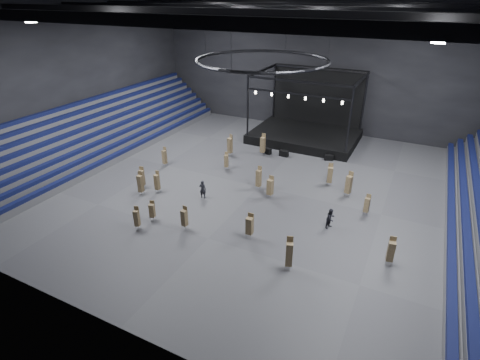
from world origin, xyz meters
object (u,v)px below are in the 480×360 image
at_px(chair_stack_7, 157,182).
at_px(stage, 307,129).
at_px(chair_stack_0, 152,210).
at_px(chair_stack_13, 330,174).
at_px(chair_stack_1, 230,145).
at_px(chair_stack_17, 164,157).
at_px(chair_stack_11, 349,184).
at_px(chair_stack_16, 137,218).
at_px(chair_stack_6, 289,253).
at_px(flight_case_right, 329,157).
at_px(chair_stack_12, 184,217).
at_px(crew_member, 331,218).
at_px(flight_case_mid, 284,153).
at_px(man_center, 203,189).
at_px(chair_stack_5, 391,251).
at_px(chair_stack_15, 250,225).
at_px(chair_stack_10, 367,204).
at_px(chair_stack_8, 270,187).
at_px(flight_case_left, 267,151).
at_px(chair_stack_14, 140,183).
at_px(chair_stack_3, 142,178).
at_px(chair_stack_4, 226,161).
at_px(chair_stack_2, 263,144).
at_px(chair_stack_9, 259,178).

bearing_deg(chair_stack_7, stage, 70.51).
bearing_deg(chair_stack_0, chair_stack_13, 30.52).
bearing_deg(stage, chair_stack_7, -111.71).
xyz_separation_m(chair_stack_1, chair_stack_17, (-5.39, -6.27, -0.19)).
relative_size(chair_stack_11, chair_stack_16, 1.24).
bearing_deg(chair_stack_6, flight_case_right, 75.97).
bearing_deg(chair_stack_12, crew_member, 30.71).
distance_m(flight_case_mid, man_center, 14.10).
height_order(chair_stack_5, chair_stack_11, chair_stack_11).
xyz_separation_m(chair_stack_15, chair_stack_17, (-15.14, 8.57, -0.01)).
bearing_deg(man_center, chair_stack_0, 58.99).
bearing_deg(chair_stack_17, chair_stack_10, 2.75).
distance_m(chair_stack_5, chair_stack_11, 10.58).
bearing_deg(chair_stack_6, chair_stack_11, 62.69).
xyz_separation_m(chair_stack_8, chair_stack_15, (1.09, -7.06, -0.04)).
height_order(chair_stack_16, crew_member, chair_stack_16).
bearing_deg(flight_case_mid, crew_member, -54.89).
relative_size(stage, flight_case_right, 13.56).
xyz_separation_m(flight_case_left, chair_stack_14, (-7.20, -15.75, 0.96)).
bearing_deg(chair_stack_3, chair_stack_14, -68.53).
height_order(flight_case_left, chair_stack_10, chair_stack_10).
bearing_deg(chair_stack_5, chair_stack_7, 166.82).
height_order(chair_stack_4, chair_stack_14, chair_stack_14).
relative_size(flight_case_left, chair_stack_7, 0.46).
xyz_separation_m(flight_case_mid, crew_member, (9.27, -13.19, 0.56)).
bearing_deg(chair_stack_2, chair_stack_13, -21.52).
relative_size(chair_stack_6, crew_member, 1.52).
bearing_deg(chair_stack_4, man_center, -96.34).
bearing_deg(flight_case_mid, chair_stack_16, -105.18).
bearing_deg(crew_member, flight_case_right, 38.51).
relative_size(chair_stack_0, chair_stack_16, 0.88).
relative_size(chair_stack_3, chair_stack_7, 1.03).
height_order(chair_stack_6, chair_stack_9, chair_stack_6).
bearing_deg(flight_case_mid, chair_stack_17, -141.45).
height_order(flight_case_right, chair_stack_6, chair_stack_6).
bearing_deg(chair_stack_5, chair_stack_0, 178.95).
bearing_deg(chair_stack_14, chair_stack_9, 29.79).
height_order(chair_stack_1, chair_stack_11, chair_stack_1).
bearing_deg(chair_stack_5, crew_member, 141.02).
height_order(flight_case_left, chair_stack_0, chair_stack_0).
bearing_deg(flight_case_left, chair_stack_6, -62.98).
relative_size(chair_stack_13, crew_member, 1.36).
bearing_deg(man_center, chair_stack_9, -147.98).
xyz_separation_m(chair_stack_0, chair_stack_6, (13.30, -0.85, 0.39)).
bearing_deg(chair_stack_15, chair_stack_9, 107.95).
bearing_deg(chair_stack_4, chair_stack_13, -8.55).
xyz_separation_m(chair_stack_6, chair_stack_11, (1.51, 13.18, -0.03)).
bearing_deg(flight_case_right, chair_stack_1, -159.85).
bearing_deg(chair_stack_3, chair_stack_2, 47.64).
xyz_separation_m(chair_stack_8, chair_stack_14, (-11.95, -5.25, 0.05)).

